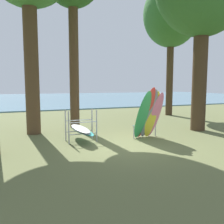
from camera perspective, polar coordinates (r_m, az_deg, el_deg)
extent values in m
plane|color=#60663D|center=(9.28, 4.34, -7.57)|extent=(80.00, 80.00, 0.00)
cube|color=slate|center=(39.19, -16.09, 3.03)|extent=(80.00, 36.00, 0.10)
cylinder|color=#42301E|center=(12.66, 19.65, 8.69)|extent=(0.68, 0.68, 5.64)
cylinder|color=#42301E|center=(18.33, 13.22, 8.43)|extent=(0.49, 0.49, 5.85)
ellipsoid|color=#33662D|center=(18.94, 13.57, 21.11)|extent=(3.91, 3.91, 4.50)
cylinder|color=#4C3823|center=(11.66, -18.18, 11.53)|extent=(0.62, 0.62, 6.68)
cylinder|color=#4C3823|center=(12.95, -8.80, 11.52)|extent=(0.48, 0.48, 6.81)
ellipsoid|color=#339E56|center=(9.94, 7.11, -0.76)|extent=(0.60, 0.99, 2.01)
ellipsoid|color=red|center=(10.04, 7.85, -0.32)|extent=(0.63, 1.09, 2.14)
ellipsoid|color=gray|center=(10.15, 8.57, -0.48)|extent=(0.62, 0.95, 2.06)
ellipsoid|color=yellow|center=(10.27, 9.27, -0.65)|extent=(0.59, 0.83, 1.98)
ellipsoid|color=pink|center=(10.38, 9.95, -0.70)|extent=(0.66, 0.94, 1.94)
cylinder|color=#9EA0A5|center=(10.24, 5.09, -4.67)|extent=(0.04, 0.04, 0.55)
cylinder|color=#9EA0A5|center=(10.86, 10.02, -4.10)|extent=(0.04, 0.04, 0.55)
cylinder|color=#9EA0A5|center=(10.49, 7.65, -2.90)|extent=(1.26, 0.16, 0.04)
cylinder|color=#9EA0A5|center=(9.37, -9.99, -3.61)|extent=(0.05, 0.05, 1.25)
cylinder|color=#9EA0A5|center=(9.65, -3.58, -3.23)|extent=(0.05, 0.05, 1.25)
cylinder|color=#9EA0A5|center=(9.95, -10.71, -3.04)|extent=(0.05, 0.05, 1.25)
cylinder|color=#9EA0A5|center=(10.21, -4.64, -2.69)|extent=(0.05, 0.05, 1.25)
cylinder|color=#9EA0A5|center=(9.55, -6.71, -5.05)|extent=(1.10, 0.04, 0.04)
cylinder|color=#9EA0A5|center=(9.47, -6.75, -2.38)|extent=(1.10, 0.04, 0.04)
cylinder|color=#9EA0A5|center=(10.12, -7.61, -4.40)|extent=(1.10, 0.04, 0.04)
cylinder|color=#9EA0A5|center=(10.04, -7.65, -1.88)|extent=(1.10, 0.04, 0.04)
ellipsoid|color=#38B2AD|center=(9.84, -6.86, -4.42)|extent=(0.65, 2.13, 0.06)
ellipsoid|color=gray|center=(9.81, -7.29, -4.10)|extent=(0.54, 2.11, 0.06)
ellipsoid|color=white|center=(9.79, -7.40, -3.77)|extent=(0.51, 2.10, 0.06)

